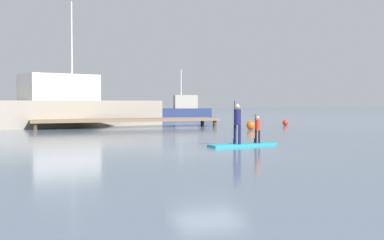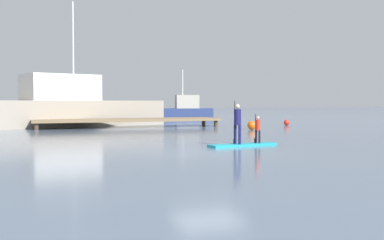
{
  "view_description": "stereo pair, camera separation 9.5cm",
  "coord_description": "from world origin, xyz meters",
  "px_view_note": "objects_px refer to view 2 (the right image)",
  "views": [
    {
      "loc": [
        -6.56,
        -15.62,
        1.82
      ],
      "look_at": [
        -0.07,
        1.47,
        1.11
      ],
      "focal_mm": 44.41,
      "sensor_mm": 36.0,
      "label": 1
    },
    {
      "loc": [
        -6.47,
        -15.65,
        1.82
      ],
      "look_at": [
        -0.07,
        1.47,
        1.11
      ],
      "focal_mm": 44.41,
      "sensor_mm": 36.0,
      "label": 2
    }
  ],
  "objects_px": {
    "fishing_boat_white_large": "(68,107)",
    "mooring_buoy_far": "(252,125)",
    "mooring_buoy_near": "(287,123)",
    "paddleboard_near": "(243,145)",
    "paddler_child_solo": "(258,128)",
    "paddler_adult": "(237,121)",
    "fishing_boat_green_midground": "(183,110)"
  },
  "relations": [
    {
      "from": "paddler_child_solo",
      "to": "mooring_buoy_far",
      "type": "height_order",
      "value": "paddler_child_solo"
    },
    {
      "from": "paddleboard_near",
      "to": "paddler_child_solo",
      "type": "xyz_separation_m",
      "value": [
        0.71,
        0.1,
        0.68
      ]
    },
    {
      "from": "fishing_boat_white_large",
      "to": "mooring_buoy_far",
      "type": "xyz_separation_m",
      "value": [
        10.73,
        -8.91,
        -1.11
      ]
    },
    {
      "from": "paddleboard_near",
      "to": "fishing_boat_green_midground",
      "type": "distance_m",
      "value": 32.98
    },
    {
      "from": "paddleboard_near",
      "to": "mooring_buoy_far",
      "type": "height_order",
      "value": "mooring_buoy_far"
    },
    {
      "from": "paddleboard_near",
      "to": "fishing_boat_white_large",
      "type": "bearing_deg",
      "value": 104.97
    },
    {
      "from": "paddleboard_near",
      "to": "paddler_adult",
      "type": "height_order",
      "value": "paddler_adult"
    },
    {
      "from": "paddleboard_near",
      "to": "mooring_buoy_far",
      "type": "distance_m",
      "value": 11.54
    },
    {
      "from": "paddler_adult",
      "to": "mooring_buoy_near",
      "type": "height_order",
      "value": "paddler_adult"
    },
    {
      "from": "paddleboard_near",
      "to": "fishing_boat_green_midground",
      "type": "height_order",
      "value": "fishing_boat_green_midground"
    },
    {
      "from": "fishing_boat_green_midground",
      "to": "paddler_child_solo",
      "type": "bearing_deg",
      "value": -104.02
    },
    {
      "from": "fishing_boat_white_large",
      "to": "mooring_buoy_near",
      "type": "relative_size",
      "value": 33.3
    },
    {
      "from": "mooring_buoy_far",
      "to": "paddler_adult",
      "type": "bearing_deg",
      "value": -120.52
    },
    {
      "from": "paddler_adult",
      "to": "mooring_buoy_near",
      "type": "xyz_separation_m",
      "value": [
        11.03,
        14.06,
        -0.81
      ]
    },
    {
      "from": "paddler_child_solo",
      "to": "fishing_boat_green_midground",
      "type": "distance_m",
      "value": 32.69
    },
    {
      "from": "paddleboard_near",
      "to": "fishing_boat_white_large",
      "type": "relative_size",
      "value": 0.21
    },
    {
      "from": "paddler_child_solo",
      "to": "fishing_boat_white_large",
      "type": "xyz_separation_m",
      "value": [
        -5.78,
        18.86,
        0.67
      ]
    },
    {
      "from": "mooring_buoy_near",
      "to": "mooring_buoy_far",
      "type": "bearing_deg",
      "value": -142.0
    },
    {
      "from": "paddler_adult",
      "to": "fishing_boat_white_large",
      "type": "distance_m",
      "value": 19.59
    },
    {
      "from": "paddler_child_solo",
      "to": "fishing_boat_green_midground",
      "type": "bearing_deg",
      "value": 75.98
    },
    {
      "from": "fishing_boat_white_large",
      "to": "fishing_boat_green_midground",
      "type": "distance_m",
      "value": 18.79
    },
    {
      "from": "paddler_child_solo",
      "to": "fishing_boat_white_large",
      "type": "bearing_deg",
      "value": 107.05
    },
    {
      "from": "fishing_boat_white_large",
      "to": "paddler_child_solo",
      "type": "bearing_deg",
      "value": -72.95
    },
    {
      "from": "paddler_adult",
      "to": "fishing_boat_green_midground",
      "type": "bearing_deg",
      "value": 74.35
    },
    {
      "from": "fishing_boat_green_midground",
      "to": "mooring_buoy_near",
      "type": "xyz_separation_m",
      "value": [
        2.11,
        -17.79,
        -0.7
      ]
    },
    {
      "from": "paddler_adult",
      "to": "paddleboard_near",
      "type": "bearing_deg",
      "value": 5.94
    },
    {
      "from": "paddler_adult",
      "to": "mooring_buoy_near",
      "type": "relative_size",
      "value": 3.93
    },
    {
      "from": "paddler_adult",
      "to": "mooring_buoy_near",
      "type": "distance_m",
      "value": 17.89
    },
    {
      "from": "mooring_buoy_near",
      "to": "mooring_buoy_far",
      "type": "height_order",
      "value": "mooring_buoy_far"
    },
    {
      "from": "fishing_boat_white_large",
      "to": "mooring_buoy_near",
      "type": "xyz_separation_m",
      "value": [
        15.81,
        -4.94,
        -1.17
      ]
    },
    {
      "from": "paddler_adult",
      "to": "fishing_boat_green_midground",
      "type": "xyz_separation_m",
      "value": [
        8.92,
        31.85,
        -0.11
      ]
    },
    {
      "from": "fishing_boat_white_large",
      "to": "fishing_boat_green_midground",
      "type": "relative_size",
      "value": 2.16
    }
  ]
}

